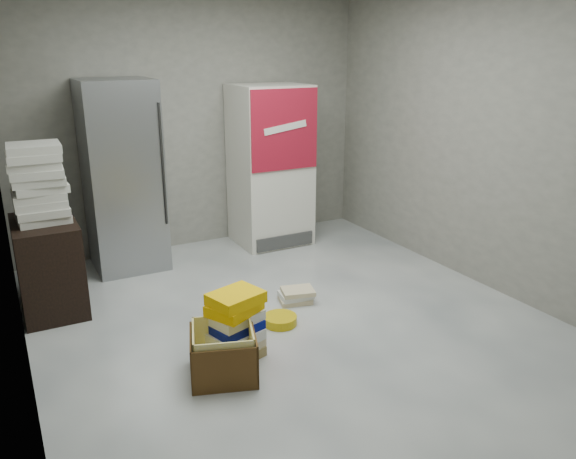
# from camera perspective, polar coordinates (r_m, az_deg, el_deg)

# --- Properties ---
(ground) EXTENTS (5.00, 5.00, 0.00)m
(ground) POSITION_cam_1_polar(r_m,az_deg,el_deg) (4.60, 1.67, -10.31)
(ground) COLOR silver
(ground) RESTS_ON ground
(room_shell) EXTENTS (4.04, 5.04, 2.82)m
(room_shell) POSITION_cam_1_polar(r_m,az_deg,el_deg) (4.07, 1.90, 12.57)
(room_shell) COLOR gray
(room_shell) RESTS_ON ground
(steel_fridge) EXTENTS (0.70, 0.72, 1.90)m
(steel_fridge) POSITION_cam_1_polar(r_m,az_deg,el_deg) (5.88, -16.46, 5.19)
(steel_fridge) COLOR #9C9FA4
(steel_fridge) RESTS_ON ground
(coke_cooler) EXTENTS (0.80, 0.73, 1.80)m
(coke_cooler) POSITION_cam_1_polar(r_m,az_deg,el_deg) (6.41, -1.80, 6.51)
(coke_cooler) COLOR silver
(coke_cooler) RESTS_ON ground
(wood_shelf) EXTENTS (0.50, 0.80, 0.80)m
(wood_shelf) POSITION_cam_1_polar(r_m,az_deg,el_deg) (5.24, -23.11, -3.40)
(wood_shelf) COLOR black
(wood_shelf) RESTS_ON ground
(supply_box_stack) EXTENTS (0.44, 0.45, 0.65)m
(supply_box_stack) POSITION_cam_1_polar(r_m,az_deg,el_deg) (5.04, -24.05, 4.32)
(supply_box_stack) COLOR silver
(supply_box_stack) RESTS_ON wood_shelf
(phonebook_stack_main) EXTENTS (0.45, 0.43, 0.53)m
(phonebook_stack_main) POSITION_cam_1_polar(r_m,az_deg,el_deg) (4.14, -5.36, -9.68)
(phonebook_stack_main) COLOR olive
(phonebook_stack_main) RESTS_ON ground
(phonebook_stack_side) EXTENTS (0.34, 0.30, 0.13)m
(phonebook_stack_side) POSITION_cam_1_polar(r_m,az_deg,el_deg) (5.07, 0.84, -6.70)
(phonebook_stack_side) COLOR beige
(phonebook_stack_side) RESTS_ON ground
(cardboard_box) EXTENTS (0.56, 0.56, 0.36)m
(cardboard_box) POSITION_cam_1_polar(r_m,az_deg,el_deg) (4.01, -6.59, -12.64)
(cardboard_box) COLOR yellow
(cardboard_box) RESTS_ON ground
(bucket_lid) EXTENTS (0.37, 0.37, 0.07)m
(bucket_lid) POSITION_cam_1_polar(r_m,az_deg,el_deg) (4.69, -0.80, -9.18)
(bucket_lid) COLOR #C9A90A
(bucket_lid) RESTS_ON ground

